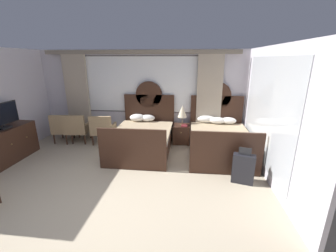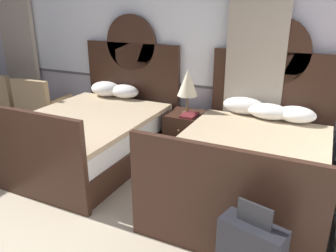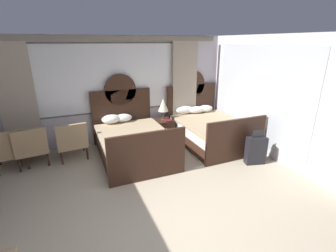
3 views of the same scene
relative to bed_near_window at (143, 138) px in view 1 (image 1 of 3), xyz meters
The scene contains 14 objects.
ground_plane 2.61m from the bed_near_window, 95.10° to the right, with size 24.00×24.00×0.00m, color tan.
wall_back_window 1.54m from the bed_near_window, 101.89° to the left, with size 6.26×0.22×2.70m.
wall_right_mirror 3.25m from the bed_near_window, 19.10° to the right, with size 0.08×4.26×2.70m.
bed_near_window is the anchor object (origin of this frame).
bed_near_mirror 2.05m from the bed_near_window, ahead, with size 1.54×2.17×1.79m.
nightstand_between_beds 1.23m from the bed_near_window, 33.14° to the left, with size 0.49×0.51×0.56m.
table_lamp_on_nightstand 1.38m from the bed_near_window, 32.72° to the left, with size 0.27×0.27×0.59m.
book_on_nightstand 1.27m from the bed_near_window, 27.33° to the left, with size 0.18×0.26×0.03m.
dresser_minibar 3.33m from the bed_near_window, 160.14° to the right, with size 0.48×1.78×0.84m.
tv_flatscreen 3.36m from the bed_near_window, 162.14° to the right, with size 0.20×0.93×0.61m.
armchair_by_window_left 1.34m from the bed_near_window, 163.44° to the left, with size 0.68×0.68×0.88m.
armchair_by_window_centre 2.13m from the bed_near_window, 169.66° to the left, with size 0.70×0.70×0.88m.
armchair_by_window_right 2.51m from the bed_near_window, behind, with size 0.71×0.71×0.88m.
suitcase_on_floor 2.76m from the bed_near_window, 30.82° to the right, with size 0.46×0.29×0.77m.
Camera 1 is at (1.49, -2.89, 2.43)m, focal length 23.14 mm.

